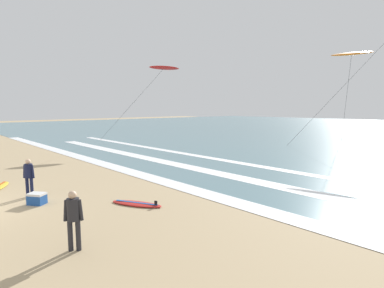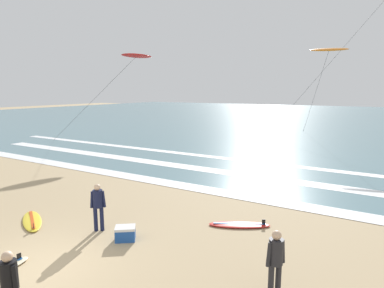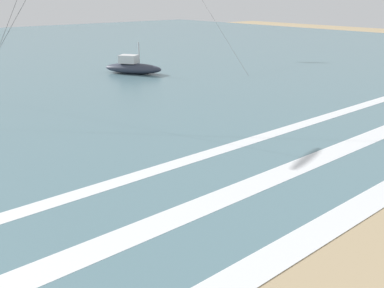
% 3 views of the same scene
% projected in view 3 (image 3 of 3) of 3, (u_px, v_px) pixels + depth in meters
% --- Properties ---
extents(wave_foam_shoreline, '(57.13, 1.02, 0.01)m').
position_uv_depth(wave_foam_shoreline, '(246.00, 275.00, 10.55)').
color(wave_foam_shoreline, white).
rests_on(wave_foam_shoreline, ocean_surface).
extents(wave_foam_mid_break, '(39.57, 1.07, 0.01)m').
position_uv_depth(wave_foam_mid_break, '(166.00, 221.00, 13.06)').
color(wave_foam_mid_break, white).
rests_on(wave_foam_mid_break, ocean_surface).
extents(wave_foam_outer_break, '(48.24, 0.75, 0.01)m').
position_uv_depth(wave_foam_outer_break, '(143.00, 174.00, 16.44)').
color(wave_foam_outer_break, white).
rests_on(wave_foam_outer_break, ocean_surface).
extents(offshore_boat, '(4.25, 5.29, 2.70)m').
position_uv_depth(offshore_boat, '(133.00, 67.00, 37.15)').
color(offshore_boat, '#2D3342').
rests_on(offshore_boat, ground).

